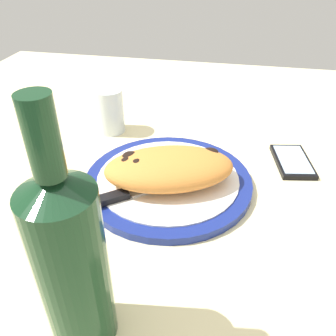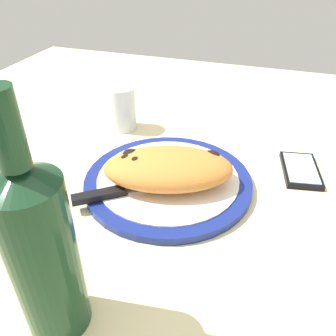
{
  "view_description": "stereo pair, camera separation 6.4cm",
  "coord_description": "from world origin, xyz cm",
  "px_view_note": "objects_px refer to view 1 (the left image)",
  "views": [
    {
      "loc": [
        -10.36,
        51.92,
        40.01
      ],
      "look_at": [
        0.0,
        0.0,
        3.81
      ],
      "focal_mm": 37.36,
      "sensor_mm": 36.0,
      "label": 1
    },
    {
      "loc": [
        -16.56,
        50.29,
        40.01
      ],
      "look_at": [
        0.0,
        0.0,
        3.81
      ],
      "focal_mm": 37.36,
      "sensor_mm": 36.0,
      "label": 2
    }
  ],
  "objects_px": {
    "plate": "(168,181)",
    "fork": "(170,155)",
    "knife": "(120,196)",
    "water_glass": "(110,114)",
    "calzone": "(169,168)",
    "wine_bottle": "(71,262)",
    "smartphone": "(292,161)"
  },
  "relations": [
    {
      "from": "plate",
      "to": "smartphone",
      "type": "xyz_separation_m",
      "value": [
        -0.24,
        -0.12,
        -0.0
      ]
    },
    {
      "from": "knife",
      "to": "plate",
      "type": "bearing_deg",
      "value": -131.6
    },
    {
      "from": "water_glass",
      "to": "wine_bottle",
      "type": "relative_size",
      "value": 0.34
    },
    {
      "from": "fork",
      "to": "wine_bottle",
      "type": "distance_m",
      "value": 0.39
    },
    {
      "from": "smartphone",
      "to": "water_glass",
      "type": "height_order",
      "value": "water_glass"
    },
    {
      "from": "calzone",
      "to": "smartphone",
      "type": "relative_size",
      "value": 2.0
    },
    {
      "from": "calzone",
      "to": "fork",
      "type": "relative_size",
      "value": 1.55
    },
    {
      "from": "plate",
      "to": "smartphone",
      "type": "distance_m",
      "value": 0.27
    },
    {
      "from": "plate",
      "to": "fork",
      "type": "bearing_deg",
      "value": -81.99
    },
    {
      "from": "plate",
      "to": "knife",
      "type": "distance_m",
      "value": 0.1
    },
    {
      "from": "plate",
      "to": "calzone",
      "type": "height_order",
      "value": "calzone"
    },
    {
      "from": "calzone",
      "to": "wine_bottle",
      "type": "relative_size",
      "value": 0.86
    },
    {
      "from": "knife",
      "to": "smartphone",
      "type": "xyz_separation_m",
      "value": [
        -0.31,
        -0.2,
        -0.02
      ]
    },
    {
      "from": "plate",
      "to": "wine_bottle",
      "type": "bearing_deg",
      "value": 82.49
    },
    {
      "from": "calzone",
      "to": "water_glass",
      "type": "bearing_deg",
      "value": -48.03
    },
    {
      "from": "plate",
      "to": "water_glass",
      "type": "relative_size",
      "value": 3.04
    },
    {
      "from": "wine_bottle",
      "to": "smartphone",
      "type": "bearing_deg",
      "value": -123.18
    },
    {
      "from": "wine_bottle",
      "to": "calzone",
      "type": "bearing_deg",
      "value": -98.78
    },
    {
      "from": "water_glass",
      "to": "wine_bottle",
      "type": "height_order",
      "value": "wine_bottle"
    },
    {
      "from": "plate",
      "to": "water_glass",
      "type": "xyz_separation_m",
      "value": [
        0.17,
        -0.19,
        0.04
      ]
    },
    {
      "from": "water_glass",
      "to": "wine_bottle",
      "type": "bearing_deg",
      "value": 105.41
    },
    {
      "from": "smartphone",
      "to": "calzone",
      "type": "bearing_deg",
      "value": 30.14
    },
    {
      "from": "fork",
      "to": "knife",
      "type": "height_order",
      "value": "knife"
    },
    {
      "from": "fork",
      "to": "wine_bottle",
      "type": "bearing_deg",
      "value": 85.47
    },
    {
      "from": "smartphone",
      "to": "water_glass",
      "type": "bearing_deg",
      "value": -8.85
    },
    {
      "from": "smartphone",
      "to": "wine_bottle",
      "type": "height_order",
      "value": "wine_bottle"
    },
    {
      "from": "plate",
      "to": "fork",
      "type": "height_order",
      "value": "fork"
    },
    {
      "from": "fork",
      "to": "knife",
      "type": "bearing_deg",
      "value": 68.72
    },
    {
      "from": "calzone",
      "to": "wine_bottle",
      "type": "height_order",
      "value": "wine_bottle"
    },
    {
      "from": "knife",
      "to": "water_glass",
      "type": "relative_size",
      "value": 1.84
    },
    {
      "from": "fork",
      "to": "knife",
      "type": "distance_m",
      "value": 0.16
    },
    {
      "from": "wine_bottle",
      "to": "water_glass",
      "type": "bearing_deg",
      "value": -74.59
    }
  ]
}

